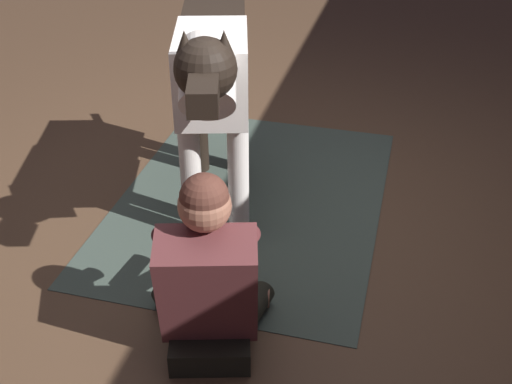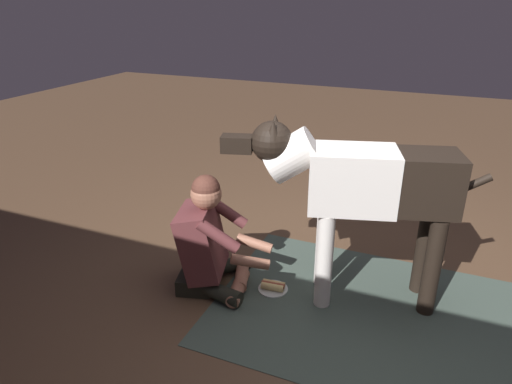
{
  "view_description": "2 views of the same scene",
  "coord_description": "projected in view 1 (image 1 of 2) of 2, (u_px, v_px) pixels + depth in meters",
  "views": [
    {
      "loc": [
        2.87,
        0.89,
        2.1
      ],
      "look_at": [
        0.44,
        0.25,
        0.46
      ],
      "focal_mm": 44.77,
      "sensor_mm": 36.0,
      "label": 1
    },
    {
      "loc": [
        -0.4,
        2.62,
        1.94
      ],
      "look_at": [
        0.71,
        -0.04,
        0.69
      ],
      "focal_mm": 31.94,
      "sensor_mm": 36.0,
      "label": 2
    }
  ],
  "objects": [
    {
      "name": "ground_plane",
      "position": [
        233.0,
        213.0,
        3.66
      ],
      "size": [
        15.79,
        15.79,
        0.0
      ],
      "primitive_type": "plane",
      "color": "brown"
    },
    {
      "name": "area_rug",
      "position": [
        251.0,
        199.0,
        3.77
      ],
      "size": [
        2.04,
        1.51,
        0.01
      ],
      "primitive_type": "cube",
      "color": "#3F4D44",
      "rests_on": "ground"
    },
    {
      "name": "person_sitting_on_floor",
      "position": [
        209.0,
        279.0,
        2.64
      ],
      "size": [
        0.72,
        0.59,
        0.86
      ],
      "color": "black",
      "rests_on": "ground"
    },
    {
      "name": "large_dog",
      "position": [
        213.0,
        77.0,
        3.22
      ],
      "size": [
        1.63,
        0.62,
        1.26
      ],
      "color": "white",
      "rests_on": "ground"
    },
    {
      "name": "hot_dog_on_plate",
      "position": [
        215.0,
        269.0,
        3.2
      ],
      "size": [
        0.21,
        0.21,
        0.06
      ],
      "color": "silver",
      "rests_on": "ground"
    }
  ]
}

